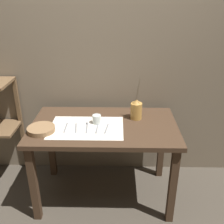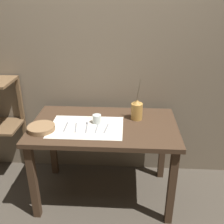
% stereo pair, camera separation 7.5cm
% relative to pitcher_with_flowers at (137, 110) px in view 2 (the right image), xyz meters
% --- Properties ---
extents(ground_plane, '(12.00, 12.00, 0.00)m').
position_rel_pitcher_with_flowers_xyz_m(ground_plane, '(-0.29, -0.12, -0.86)').
color(ground_plane, '#473F35').
extents(stone_wall_back, '(7.00, 0.06, 2.40)m').
position_rel_pitcher_with_flowers_xyz_m(stone_wall_back, '(-0.29, 0.36, 0.34)').
color(stone_wall_back, '#7A6B56').
rests_on(stone_wall_back, ground_plane).
extents(wooden_table, '(1.27, 0.74, 0.77)m').
position_rel_pitcher_with_flowers_xyz_m(wooden_table, '(-0.29, -0.12, -0.19)').
color(wooden_table, '#422D1E').
rests_on(wooden_table, ground_plane).
extents(linen_cloth, '(0.62, 0.42, 0.00)m').
position_rel_pitcher_with_flowers_xyz_m(linen_cloth, '(-0.43, -0.19, -0.09)').
color(linen_cloth, silver).
rests_on(linen_cloth, wooden_table).
extents(pitcher_with_flowers, '(0.10, 0.10, 0.39)m').
position_rel_pitcher_with_flowers_xyz_m(pitcher_with_flowers, '(0.00, 0.00, 0.00)').
color(pitcher_with_flowers, '#B7843D').
rests_on(pitcher_with_flowers, wooden_table).
extents(wooden_bowl, '(0.23, 0.23, 0.04)m').
position_rel_pitcher_with_flowers_xyz_m(wooden_bowl, '(-0.80, -0.26, -0.07)').
color(wooden_bowl, '#8E6B47').
rests_on(wooden_bowl, wooden_table).
extents(glass_tumbler_near, '(0.07, 0.07, 0.08)m').
position_rel_pitcher_with_flowers_xyz_m(glass_tumbler_near, '(-0.35, -0.10, -0.05)').
color(glass_tumbler_near, silver).
rests_on(glass_tumbler_near, wooden_table).
extents(fork_outer, '(0.01, 0.17, 0.00)m').
position_rel_pitcher_with_flowers_xyz_m(fork_outer, '(-0.61, -0.20, -0.08)').
color(fork_outer, gray).
rests_on(fork_outer, wooden_table).
extents(fork_inner, '(0.03, 0.17, 0.00)m').
position_rel_pitcher_with_flowers_xyz_m(fork_inner, '(-0.52, -0.21, -0.08)').
color(fork_inner, gray).
rests_on(fork_inner, wooden_table).
extents(spoon_inner, '(0.03, 0.18, 0.02)m').
position_rel_pitcher_with_flowers_xyz_m(spoon_inner, '(-0.43, -0.15, -0.08)').
color(spoon_inner, gray).
rests_on(spoon_inner, wooden_table).
extents(spoon_outer, '(0.03, 0.18, 0.02)m').
position_rel_pitcher_with_flowers_xyz_m(spoon_outer, '(-0.34, -0.15, -0.08)').
color(spoon_outer, gray).
rests_on(spoon_outer, wooden_table).
extents(knife_center, '(0.04, 0.17, 0.00)m').
position_rel_pitcher_with_flowers_xyz_m(knife_center, '(-0.26, -0.21, -0.08)').
color(knife_center, gray).
rests_on(knife_center, wooden_table).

